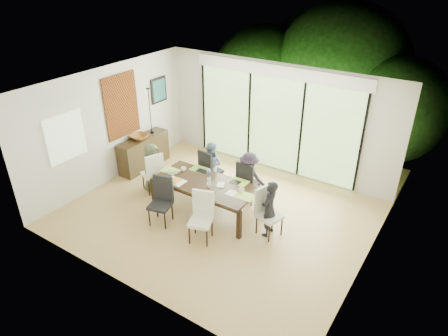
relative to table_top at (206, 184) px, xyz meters
The scene contains 62 objects.
floor 0.72m from the table_top, ahead, with size 6.00×5.00×0.01m, color olive.
ceiling 2.08m from the table_top, ahead, with size 6.00×5.00×0.01m, color white.
wall_back 2.62m from the table_top, 83.32° to the left, with size 6.00×0.02×2.70m, color beige.
wall_front 2.63m from the table_top, 83.36° to the right, with size 6.00×0.02×2.70m, color beige.
wall_left 2.81m from the table_top, behind, with size 0.02×5.00×2.70m, color silver.
wall_right 3.38m from the table_top, ahead, with size 0.02×5.00×2.70m, color beige.
glass_doors 2.54m from the table_top, 83.22° to the left, with size 4.20×0.02×2.30m, color #598C3F.
blinds_header 3.09m from the table_top, 83.19° to the left, with size 4.40×0.06×0.28m, color white.
mullion_a 3.10m from the table_top, 126.37° to the left, with size 0.05×0.04×2.30m, color black.
mullion_b 2.55m from the table_top, 99.42° to the left, with size 0.05×0.04×2.30m, color black.
mullion_c 2.70m from the table_top, 67.96° to the left, with size 0.05×0.04×2.30m, color black.
mullion_d 3.47m from the table_top, 45.71° to the left, with size 0.05×0.04×2.30m, color black.
side_window 3.06m from the table_top, 155.74° to the right, with size 0.02×0.90×1.00m, color #8CAD7F.
deck 3.48m from the table_top, 85.06° to the left, with size 6.00×1.80×0.10m, color brown.
rail_top 4.20m from the table_top, 86.00° to the left, with size 6.00×0.08×0.06m, color #503E22.
foliage_left 5.46m from the table_top, 106.18° to the left, with size 3.20×3.20×3.20m, color #14380F.
foliage_mid 5.95m from the table_top, 83.18° to the left, with size 4.00×4.00×4.00m, color #14380F.
foliage_right 5.61m from the table_top, 63.47° to the left, with size 2.80×2.80×2.80m, color #14380F.
foliage_far 6.57m from the table_top, 92.71° to the left, with size 3.60×3.60×3.60m, color #14380F.
table_top is the anchor object (origin of this frame).
table_apron 0.08m from the table_top, 26.57° to the left, with size 1.99×0.81×0.09m, color black.
table_leg_fl 1.21m from the table_top, 158.29° to the right, with size 0.08×0.08×0.62m, color black.
table_leg_fr 1.21m from the table_top, 21.71° to the right, with size 0.08×0.08×0.62m, color black.
table_leg_bl 1.21m from the table_top, 158.29° to the left, with size 0.08×0.08×0.62m, color black.
table_leg_br 1.21m from the table_top, 21.71° to the left, with size 0.08×0.08×0.62m, color black.
chair_left_end 1.51m from the table_top, behind, with size 0.42×0.42×0.99m, color white, non-canonical shape.
chair_right_end 1.51m from the table_top, ahead, with size 0.42×0.42×0.99m, color beige, non-canonical shape.
chair_far_left 0.97m from the table_top, 117.90° to the left, with size 0.42×0.42×0.99m, color black, non-canonical shape.
chair_far_right 1.02m from the table_top, 57.09° to the left, with size 0.42×0.42×0.99m, color black, non-canonical shape.
chair_near_left 1.02m from the table_top, 119.89° to the right, with size 0.42×0.42×0.99m, color black, non-canonical shape.
chair_near_right 1.02m from the table_top, 60.11° to the right, with size 0.42×0.42×0.99m, color silver, non-canonical shape.
person_left_end 1.48m from the table_top, behind, with size 0.54×0.34×1.17m, color #434B32.
person_right_end 1.48m from the table_top, ahead, with size 0.54×0.34×1.17m, color black.
person_far_left 0.95m from the table_top, 118.47° to the left, with size 0.54×0.34×1.17m, color #7386A7.
person_far_right 1.00m from the table_top, 56.47° to the left, with size 0.54×0.34×1.17m, color #261D2C.
placemat_left 0.95m from the table_top, behind, with size 0.40×0.29×0.01m, color #89BD43.
placemat_right 0.95m from the table_top, ahead, with size 0.40×0.29×0.01m, color #9EC546.
placemat_far_l 0.60m from the table_top, 138.37° to the left, with size 0.40×0.29×0.01m, color #77AA3C.
placemat_far_r 0.68m from the table_top, 36.03° to the left, with size 0.40×0.29×0.01m, color #9ABB42.
placemat_paper 0.63m from the table_top, 151.39° to the right, with size 0.40×0.29×0.01m, color white.
tablet_far_l 0.50m from the table_top, 135.00° to the left, with size 0.23×0.16×0.01m, color black.
tablet_far_r 0.61m from the table_top, 34.99° to the left, with size 0.22×0.15×0.01m, color black.
papers 0.70m from the table_top, ahead, with size 0.27×0.20×0.00m, color white.
platter_base 0.63m from the table_top, 151.39° to the right, with size 0.23×0.23×0.02m, color white.
platter_snacks 0.63m from the table_top, 151.39° to the right, with size 0.18×0.18×0.01m, color orange.
vase 0.11m from the table_top, 45.00° to the left, with size 0.07×0.07×0.11m, color silver.
hyacinth_stems 0.20m from the table_top, 45.00° to the left, with size 0.04×0.04×0.14m, color #337226.
hyacinth_blooms 0.29m from the table_top, 45.00° to the left, with size 0.10×0.10×0.10m, color #5E52CE.
laptop 0.86m from the table_top, behind, with size 0.30×0.19×0.02m, color silver.
cup_a 0.72m from the table_top, 167.91° to the left, with size 0.11×0.11×0.09m, color white.
cup_b 0.19m from the table_top, 33.69° to the right, with size 0.09×0.09×0.08m, color white.
cup_c 0.81m from the table_top, ahead, with size 0.11×0.11×0.09m, color white.
book 0.26m from the table_top, 11.31° to the left, with size 0.15×0.20×0.02m, color white.
sideboard 2.59m from the table_top, 163.25° to the left, with size 0.41×1.46×0.82m, color black.
bowl 2.56m from the table_top, 165.40° to the left, with size 0.43×0.43×0.11m, color brown.
candlestick_base 2.70m from the table_top, 156.11° to the left, with size 0.09×0.09×0.04m, color black.
candlestick_shaft 2.80m from the table_top, 156.11° to the left, with size 0.02×0.02×1.14m, color black.
candlestick_pan 3.01m from the table_top, 156.11° to the left, with size 0.09×0.09×0.03m, color black.
candle 3.03m from the table_top, 156.11° to the left, with size 0.03×0.03×0.09m, color silver.
tapestry 2.90m from the table_top, behind, with size 0.02×1.00×1.50m, color #8D4014.
art_frame 3.35m from the table_top, 147.69° to the left, with size 0.03×0.55×0.65m, color black.
art_canvas 3.34m from the table_top, 147.49° to the left, with size 0.01×0.45×0.55m, color #194D50.
Camera 1 is at (3.93, -5.71, 4.84)m, focal length 32.00 mm.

